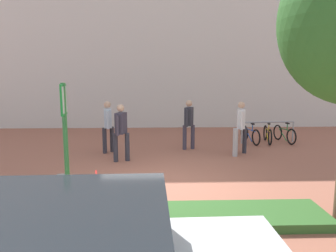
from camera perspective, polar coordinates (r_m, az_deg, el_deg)
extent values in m
plane|color=#9E5B47|center=(7.73, -0.94, -10.40)|extent=(60.00, 60.00, 0.00)
cube|color=silver|center=(16.46, -1.59, 17.51)|extent=(28.00, 1.20, 10.00)
cube|color=#336028|center=(5.95, -6.74, -15.79)|extent=(7.00, 1.10, 0.16)
cylinder|color=#2D7238|center=(5.76, -17.54, -4.95)|extent=(0.08, 0.08, 2.45)
cube|color=#198C33|center=(5.62, -18.00, 4.44)|extent=(0.05, 0.36, 0.52)
cube|color=white|center=(5.62, -18.00, 4.44)|extent=(0.05, 0.30, 0.44)
torus|color=black|center=(6.20, -20.95, -12.82)|extent=(0.66, 0.19, 0.66)
torus|color=black|center=(6.14, -11.24, -12.58)|extent=(0.66, 0.19, 0.66)
cylinder|color=red|center=(6.07, -16.21, -10.81)|extent=(0.83, 0.20, 0.04)
cylinder|color=red|center=(6.15, -15.15, -13.01)|extent=(0.60, 0.16, 0.44)
cylinder|color=red|center=(6.04, -18.02, -9.78)|extent=(0.04, 0.04, 0.28)
cube|color=black|center=(6.00, -18.10, -8.33)|extent=(0.21, 0.12, 0.05)
cylinder|color=red|center=(5.98, -12.57, -8.35)|extent=(0.12, 0.42, 0.04)
cylinder|color=#99999E|center=(12.47, 12.95, -1.23)|extent=(0.06, 0.06, 0.80)
cylinder|color=#99999E|center=(13.33, 21.23, -0.97)|extent=(0.06, 0.06, 0.80)
cylinder|color=#99999E|center=(12.81, 17.31, 0.67)|extent=(2.05, 0.26, 0.06)
torus|color=black|center=(12.25, 15.31, -1.97)|extent=(0.17, 0.61, 0.61)
torus|color=black|center=(13.07, 13.37, -1.21)|extent=(0.17, 0.61, 0.61)
cylinder|color=#194CA5|center=(12.62, 14.35, -0.68)|extent=(0.18, 0.76, 0.03)
cylinder|color=#194CA5|center=(12.74, 14.12, -1.64)|extent=(0.14, 0.55, 0.40)
cylinder|color=#194CA5|center=(12.45, 14.72, -0.30)|extent=(0.03, 0.03, 0.26)
cube|color=black|center=(12.43, 14.75, 0.37)|extent=(0.11, 0.19, 0.05)
cylinder|color=#194CA5|center=(12.90, 13.66, 0.63)|extent=(0.39, 0.11, 0.04)
torus|color=black|center=(12.44, 17.59, -1.91)|extent=(0.14, 0.61, 0.61)
torus|color=black|center=(13.34, 16.82, -1.15)|extent=(0.14, 0.61, 0.61)
cylinder|color=gold|center=(12.86, 17.24, -0.63)|extent=(0.14, 0.77, 0.03)
cylinder|color=gold|center=(12.98, 17.11, -1.57)|extent=(0.11, 0.56, 0.40)
cylinder|color=gold|center=(12.68, 17.40, -0.26)|extent=(0.03, 0.03, 0.26)
cube|color=black|center=(12.65, 17.43, 0.40)|extent=(0.10, 0.19, 0.05)
cylinder|color=gold|center=(13.17, 17.00, 0.66)|extent=(0.39, 0.09, 0.04)
torus|color=black|center=(12.81, 20.99, -1.78)|extent=(0.17, 0.61, 0.61)
torus|color=black|center=(13.59, 18.82, -1.07)|extent=(0.17, 0.61, 0.61)
cylinder|color=#1E7233|center=(13.16, 19.92, -0.54)|extent=(0.17, 0.76, 0.03)
cylinder|color=#1E7233|center=(13.28, 19.66, -1.47)|extent=(0.13, 0.55, 0.40)
cylinder|color=#1E7233|center=(13.01, 20.34, -0.18)|extent=(0.03, 0.03, 0.26)
cube|color=black|center=(12.99, 20.38, 0.46)|extent=(0.11, 0.19, 0.05)
cylinder|color=#1E7233|center=(13.43, 19.17, 0.71)|extent=(0.39, 0.11, 0.04)
cylinder|color=#ADADB2|center=(10.47, 11.82, -2.86)|extent=(0.16, 0.16, 0.90)
cylinder|color=#2D2D38|center=(9.80, -7.21, -3.71)|extent=(0.14, 0.14, 0.85)
cylinder|color=#2D2D38|center=(9.75, -9.26, -3.82)|extent=(0.14, 0.14, 0.85)
cube|color=#383342|center=(9.63, -8.33, 0.50)|extent=(0.34, 0.45, 0.62)
cylinder|color=#383342|center=(9.88, -7.76, 0.54)|extent=(0.09, 0.09, 0.59)
cylinder|color=#383342|center=(9.40, -8.93, 0.09)|extent=(0.09, 0.09, 0.59)
sphere|color=tan|center=(9.58, -8.39, 3.17)|extent=(0.22, 0.22, 0.22)
cylinder|color=#2D2D38|center=(10.85, -11.15, -2.56)|extent=(0.14, 0.14, 0.85)
cylinder|color=#2D2D38|center=(11.03, -9.87, -2.33)|extent=(0.14, 0.14, 0.85)
cube|color=silver|center=(10.82, -10.61, 1.38)|extent=(0.31, 0.44, 0.62)
cylinder|color=silver|center=(10.57, -10.57, 1.03)|extent=(0.09, 0.09, 0.59)
cylinder|color=silver|center=(11.08, -10.64, 1.39)|extent=(0.09, 0.09, 0.59)
sphere|color=tan|center=(10.77, -10.68, 3.75)|extent=(0.22, 0.22, 0.22)
cylinder|color=#2D2D38|center=(10.97, 13.40, -2.51)|extent=(0.14, 0.14, 0.85)
cylinder|color=#2D2D38|center=(10.77, 11.85, -2.67)|extent=(0.14, 0.14, 0.85)
cube|color=white|center=(10.75, 12.77, 1.25)|extent=(0.30, 0.43, 0.62)
cylinder|color=white|center=(11.01, 12.65, 1.28)|extent=(0.09, 0.09, 0.59)
cylinder|color=white|center=(10.49, 12.88, 0.90)|extent=(0.09, 0.09, 0.59)
sphere|color=tan|center=(10.70, 12.85, 3.64)|extent=(0.22, 0.22, 0.22)
cylinder|color=#383342|center=(11.31, 4.39, -1.94)|extent=(0.14, 0.14, 0.85)
cylinder|color=#383342|center=(11.19, 2.96, -2.04)|extent=(0.14, 0.14, 0.85)
cube|color=#2D2D38|center=(11.14, 3.71, 1.73)|extent=(0.36, 0.46, 0.62)
cylinder|color=#2D2D38|center=(11.39, 4.01, 1.73)|extent=(0.09, 0.09, 0.59)
cylinder|color=#2D2D38|center=(10.89, 3.40, 1.40)|extent=(0.09, 0.09, 0.59)
sphere|color=tan|center=(11.09, 3.74, 4.03)|extent=(0.22, 0.22, 0.22)
cube|color=#1E2328|center=(3.03, -24.61, -17.51)|extent=(2.44, 1.63, 0.56)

